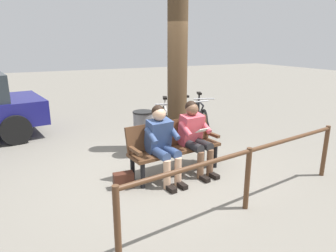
{
  "coord_description": "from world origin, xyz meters",
  "views": [
    {
      "loc": [
        1.93,
        4.35,
        2.14
      ],
      "look_at": [
        -0.26,
        -0.14,
        0.75
      ],
      "focal_mm": 32.46,
      "sensor_mm": 36.0,
      "label": 1
    }
  ],
  "objects_px": {
    "person_companion": "(162,140)",
    "handbag": "(124,180)",
    "bicycle_blue": "(165,123)",
    "bench": "(173,143)",
    "litter_bin": "(143,133)",
    "bicycle_red": "(200,117)",
    "bicycle_orange": "(189,120)",
    "tree_trunk": "(177,68)",
    "person_reading": "(195,134)"
  },
  "relations": [
    {
      "from": "handbag",
      "to": "litter_bin",
      "type": "xyz_separation_m",
      "value": [
        -0.78,
        -1.16,
        0.32
      ]
    },
    {
      "from": "bicycle_blue",
      "to": "person_companion",
      "type": "bearing_deg",
      "value": -4.72
    },
    {
      "from": "bench",
      "to": "tree_trunk",
      "type": "relative_size",
      "value": 0.5
    },
    {
      "from": "litter_bin",
      "to": "person_companion",
      "type": "bearing_deg",
      "value": 83.04
    },
    {
      "from": "bicycle_blue",
      "to": "person_reading",
      "type": "bearing_deg",
      "value": 11.87
    },
    {
      "from": "person_companion",
      "to": "bench",
      "type": "bearing_deg",
      "value": -153.06
    },
    {
      "from": "person_reading",
      "to": "person_companion",
      "type": "distance_m",
      "value": 0.64
    },
    {
      "from": "bench",
      "to": "bicycle_orange",
      "type": "distance_m",
      "value": 2.12
    },
    {
      "from": "tree_trunk",
      "to": "bicycle_red",
      "type": "height_order",
      "value": "tree_trunk"
    },
    {
      "from": "person_reading",
      "to": "handbag",
      "type": "height_order",
      "value": "person_reading"
    },
    {
      "from": "person_companion",
      "to": "litter_bin",
      "type": "bearing_deg",
      "value": -104.05
    },
    {
      "from": "person_reading",
      "to": "bicycle_red",
      "type": "xyz_separation_m",
      "value": [
        -1.37,
        -2.02,
        -0.31
      ]
    },
    {
      "from": "bench",
      "to": "bicycle_orange",
      "type": "bearing_deg",
      "value": -133.97
    },
    {
      "from": "bicycle_blue",
      "to": "bicycle_orange",
      "type": "bearing_deg",
      "value": 111.3
    },
    {
      "from": "bench",
      "to": "bicycle_blue",
      "type": "height_order",
      "value": "bicycle_blue"
    },
    {
      "from": "bench",
      "to": "bicycle_blue",
      "type": "relative_size",
      "value": 1.04
    },
    {
      "from": "person_companion",
      "to": "person_reading",
      "type": "bearing_deg",
      "value": 179.95
    },
    {
      "from": "handbag",
      "to": "bicycle_orange",
      "type": "height_order",
      "value": "bicycle_orange"
    },
    {
      "from": "tree_trunk",
      "to": "bicycle_orange",
      "type": "distance_m",
      "value": 1.6
    },
    {
      "from": "handbag",
      "to": "bicycle_orange",
      "type": "distance_m",
      "value": 2.92
    },
    {
      "from": "person_reading",
      "to": "bicycle_orange",
      "type": "distance_m",
      "value": 2.07
    },
    {
      "from": "bench",
      "to": "bicycle_red",
      "type": "bearing_deg",
      "value": -139.03
    },
    {
      "from": "person_reading",
      "to": "bicycle_blue",
      "type": "distance_m",
      "value": 1.88
    },
    {
      "from": "person_companion",
      "to": "handbag",
      "type": "height_order",
      "value": "person_companion"
    },
    {
      "from": "bench",
      "to": "handbag",
      "type": "distance_m",
      "value": 1.04
    },
    {
      "from": "bicycle_red",
      "to": "bicycle_orange",
      "type": "xyz_separation_m",
      "value": [
        0.43,
        0.2,
        0.0
      ]
    },
    {
      "from": "bicycle_red",
      "to": "bicycle_orange",
      "type": "height_order",
      "value": "same"
    },
    {
      "from": "bicycle_red",
      "to": "person_reading",
      "type": "bearing_deg",
      "value": -12.93
    },
    {
      "from": "person_companion",
      "to": "bicycle_orange",
      "type": "bearing_deg",
      "value": -136.72
    },
    {
      "from": "person_companion",
      "to": "bicycle_red",
      "type": "distance_m",
      "value": 2.92
    },
    {
      "from": "person_companion",
      "to": "litter_bin",
      "type": "distance_m",
      "value": 1.19
    },
    {
      "from": "handbag",
      "to": "litter_bin",
      "type": "height_order",
      "value": "litter_bin"
    },
    {
      "from": "person_reading",
      "to": "bench",
      "type": "bearing_deg",
      "value": -27.37
    },
    {
      "from": "handbag",
      "to": "tree_trunk",
      "type": "bearing_deg",
      "value": -141.63
    },
    {
      "from": "bicycle_red",
      "to": "bicycle_orange",
      "type": "bearing_deg",
      "value": -43.89
    },
    {
      "from": "bicycle_orange",
      "to": "person_companion",
      "type": "bearing_deg",
      "value": -40.12
    },
    {
      "from": "bench",
      "to": "bicycle_red",
      "type": "relative_size",
      "value": 1.04
    },
    {
      "from": "person_reading",
      "to": "tree_trunk",
      "type": "height_order",
      "value": "tree_trunk"
    },
    {
      "from": "bicycle_red",
      "to": "bicycle_blue",
      "type": "xyz_separation_m",
      "value": [
        1.03,
        0.19,
        0.0
      ]
    },
    {
      "from": "bicycle_orange",
      "to": "bicycle_blue",
      "type": "height_order",
      "value": "same"
    },
    {
      "from": "litter_bin",
      "to": "bicycle_orange",
      "type": "bearing_deg",
      "value": -152.78
    },
    {
      "from": "bench",
      "to": "litter_bin",
      "type": "xyz_separation_m",
      "value": [
        0.16,
        -0.96,
        -0.07
      ]
    },
    {
      "from": "bench",
      "to": "litter_bin",
      "type": "relative_size",
      "value": 1.89
    },
    {
      "from": "handbag",
      "to": "bicycle_red",
      "type": "height_order",
      "value": "bicycle_red"
    },
    {
      "from": "person_reading",
      "to": "bicycle_orange",
      "type": "bearing_deg",
      "value": -124.33
    },
    {
      "from": "person_reading",
      "to": "person_companion",
      "type": "xyz_separation_m",
      "value": [
        0.64,
        0.08,
        -0.0
      ]
    },
    {
      "from": "person_companion",
      "to": "litter_bin",
      "type": "relative_size",
      "value": 1.38
    },
    {
      "from": "litter_bin",
      "to": "bicycle_red",
      "type": "relative_size",
      "value": 0.55
    },
    {
      "from": "person_reading",
      "to": "bicycle_orange",
      "type": "xyz_separation_m",
      "value": [
        -0.94,
        -1.82,
        -0.31
      ]
    },
    {
      "from": "handbag",
      "to": "person_companion",
      "type": "bearing_deg",
      "value": 179.66
    }
  ]
}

